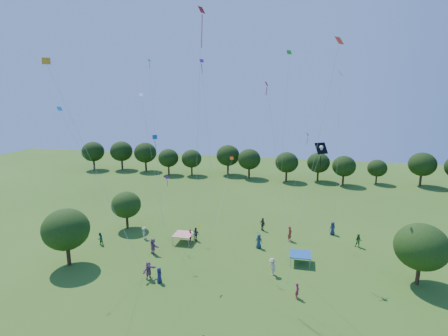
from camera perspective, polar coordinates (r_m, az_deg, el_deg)
near_tree_west at (r=40.48m, az=-24.41°, el=-9.12°), size 4.81×4.81×6.20m
near_tree_north at (r=48.69m, az=-15.68°, el=-5.80°), size 3.91×3.91×5.09m
near_tree_east at (r=38.30m, az=29.54°, el=-11.14°), size 4.87×4.87×6.04m
treeline at (r=74.76m, az=5.69°, el=1.42°), size 88.01×8.77×6.77m
tent_red_stripe at (r=43.70m, az=-6.67°, el=-10.71°), size 2.20×2.20×1.10m
tent_blue at (r=39.38m, az=12.37°, el=-13.59°), size 2.20×2.20×1.10m
crowd_person_0 at (r=47.78m, az=17.30°, el=-9.39°), size 0.96×0.79×1.70m
crowd_person_1 at (r=44.07m, az=-5.50°, el=-10.85°), size 0.64×0.69×1.55m
crowd_person_2 at (r=45.45m, az=-19.59°, el=-10.82°), size 0.55×0.82×1.52m
crowd_person_3 at (r=45.62m, az=-12.88°, el=-10.29°), size 0.73×1.09×1.54m
crowd_person_4 at (r=44.08m, az=-4.62°, el=-10.71°), size 1.10×0.77×1.71m
crowd_person_5 at (r=41.37m, az=-11.50°, el=-12.39°), size 1.80×1.50×1.88m
crowd_person_6 at (r=42.19m, az=5.72°, el=-11.81°), size 0.90×0.56×1.72m
crowd_person_7 at (r=44.57m, az=10.71°, el=-10.49°), size 0.71×0.84×1.91m
crowd_person_8 at (r=45.12m, az=21.10°, el=-11.03°), size 0.88×0.60×1.63m
crowd_person_9 at (r=36.71m, az=7.86°, el=-15.66°), size 1.11×1.26×1.80m
crowd_person_10 at (r=47.18m, az=6.34°, el=-9.12°), size 1.07×1.09×1.79m
crowd_person_11 at (r=36.44m, az=-12.20°, el=-16.02°), size 1.25×1.81×1.83m
crowd_person_12 at (r=35.73m, az=-10.53°, el=-16.82°), size 0.71×0.86×1.54m
crowd_person_13 at (r=33.54m, az=11.88°, el=-19.01°), size 0.41×0.58×1.48m
pirate_kite at (r=35.63m, az=15.49°, el=2.83°), size 4.23×4.05×11.85m
red_high_kite at (r=35.53m, az=-3.92°, el=17.12°), size 0.91×2.39×24.72m
small_kite_0 at (r=47.03m, az=0.72°, el=-0.74°), size 0.93×7.75×8.04m
small_kite_1 at (r=39.56m, az=18.27°, el=9.14°), size 1.18×3.54×18.91m
small_kite_2 at (r=34.00m, az=-4.57°, el=-10.27°), size 2.47×1.34×4.56m
small_kite_3 at (r=47.61m, az=-11.44°, el=8.65°), size 3.80×6.27×21.07m
small_kite_4 at (r=36.42m, az=-21.97°, el=2.12°), size 7.64×0.55×15.39m
small_kite_5 at (r=46.53m, az=-9.39°, el=-2.91°), size 0.49×2.98×5.90m
small_kite_6 at (r=42.09m, az=-12.27°, el=5.07°), size 1.68×2.10×16.63m
small_kite_7 at (r=43.86m, az=12.68°, el=2.04°), size 2.66×2.02×11.92m
small_kite_8 at (r=32.61m, az=8.22°, el=4.50°), size 2.88×2.46×17.63m
small_kite_9 at (r=26.84m, az=16.19°, el=9.55°), size 3.31×1.84×20.46m
small_kite_10 at (r=33.10m, az=-23.91°, el=8.29°), size 5.82×3.88×19.51m
small_kite_11 at (r=43.96m, az=10.11°, el=11.04°), size 0.88×1.51×21.65m
small_kite_12 at (r=43.29m, az=-10.98°, el=2.33°), size 0.87×0.60×11.70m
small_kite_13 at (r=39.91m, az=-2.95°, el=8.85°), size 1.67×0.78×20.28m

